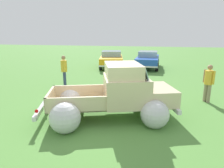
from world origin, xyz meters
name	(u,v)px	position (x,y,z in m)	size (l,w,h in m)	color
ground_plane	(107,117)	(0.00, 0.00, 0.00)	(80.00, 80.00, 0.00)	#548C3D
vintage_pickup_truck	(118,97)	(0.37, 0.12, 0.76)	(4.99, 3.81, 1.96)	black
show_car_0	(111,59)	(-2.19, 10.41, 0.78)	(2.72, 4.46, 1.43)	black
show_car_1	(148,59)	(0.92, 10.81, 0.78)	(1.95, 4.31, 1.43)	black
spectator_0	(208,81)	(3.85, 2.52, 0.93)	(0.48, 0.48, 1.64)	gray
spectator_1	(64,69)	(-3.36, 3.61, 0.99)	(0.47, 0.50, 1.73)	navy
lane_cone_0	(116,91)	(-0.13, 2.21, 0.31)	(0.36, 0.36, 0.63)	black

